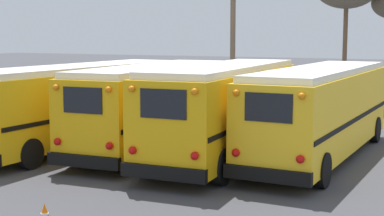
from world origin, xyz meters
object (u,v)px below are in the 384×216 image
object	(u,v)px
utility_pole	(233,29)
school_bus_3	(321,109)
school_bus_2	(225,108)
traffic_cone	(45,215)
school_bus_1	(155,104)
school_bus_0	(82,102)

from	to	relation	value
utility_pole	school_bus_3	bearing A→B (deg)	-56.48
school_bus_2	traffic_cone	size ratio (longest dim) A/B	18.13
school_bus_1	traffic_cone	xyz separation A→B (m)	(2.05, -8.60, -1.37)
school_bus_2	traffic_cone	distance (m)	8.41
traffic_cone	school_bus_1	bearing A→B (deg)	103.38
school_bus_1	utility_pole	xyz separation A→B (m)	(-2.06, 12.83, 2.76)
school_bus_0	utility_pole	distance (m)	13.56
traffic_cone	school_bus_3	bearing A→B (deg)	69.01
school_bus_0	utility_pole	size ratio (longest dim) A/B	1.27
school_bus_0	school_bus_2	xyz separation A→B (m)	(5.75, 0.07, 0.08)
school_bus_2	utility_pole	world-z (taller)	utility_pole
school_bus_1	school_bus_2	bearing A→B (deg)	-7.11
school_bus_2	school_bus_1	bearing A→B (deg)	172.89
school_bus_1	school_bus_0	bearing A→B (deg)	-171.62
utility_pole	school_bus_0	bearing A→B (deg)	-93.52
school_bus_0	school_bus_3	xyz separation A→B (m)	(8.62, 1.47, 0.02)
school_bus_2	utility_pole	size ratio (longest dim) A/B	1.14
school_bus_1	school_bus_2	size ratio (longest dim) A/B	0.99
school_bus_3	utility_pole	distance (m)	14.40
traffic_cone	school_bus_2	bearing A→B (deg)	84.27
school_bus_3	school_bus_1	bearing A→B (deg)	-169.72
school_bus_2	traffic_cone	world-z (taller)	school_bus_2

